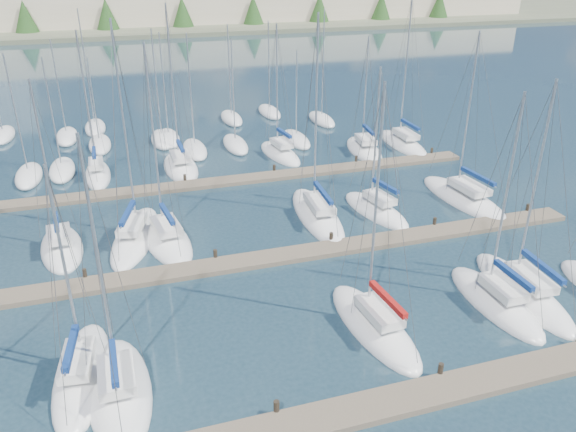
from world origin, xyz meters
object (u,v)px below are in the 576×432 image
object	(u,v)px
sailboat_c	(119,390)
sailboat_f	(523,291)
sailboat_k	(317,215)
sailboat_i	(135,236)
sailboat_h	(62,248)
sailboat_e	(495,302)
sailboat_q	(364,149)
sailboat_l	(376,210)
sailboat_j	(166,239)
sailboat_d	(374,325)
sailboat_o	(181,167)
sailboat_p	(280,153)
sailboat_m	(463,198)
sailboat_b	(82,374)
sailboat_n	(98,174)
sailboat_r	(403,143)

from	to	relation	value
sailboat_c	sailboat_f	size ratio (longest dim) A/B	0.98
sailboat_c	sailboat_k	size ratio (longest dim) A/B	0.84
sailboat_i	sailboat_h	size ratio (longest dim) A/B	1.27
sailboat_e	sailboat_q	size ratio (longest dim) A/B	1.09
sailboat_l	sailboat_j	distance (m)	15.89
sailboat_c	sailboat_d	world-z (taller)	sailboat_d
sailboat_o	sailboat_p	world-z (taller)	sailboat_o
sailboat_c	sailboat_k	distance (m)	21.09
sailboat_o	sailboat_d	bearing A→B (deg)	-77.68
sailboat_e	sailboat_m	bearing A→B (deg)	63.50
sailboat_b	sailboat_i	size ratio (longest dim) A/B	0.73
sailboat_f	sailboat_h	xyz separation A→B (m)	(-26.04, 13.70, 0.00)
sailboat_b	sailboat_c	xyz separation A→B (m)	(1.63, -1.60, 0.01)
sailboat_n	sailboat_l	world-z (taller)	sailboat_n
sailboat_l	sailboat_p	distance (m)	15.26
sailboat_f	sailboat_p	bearing A→B (deg)	107.27
sailboat_j	sailboat_q	xyz separation A→B (m)	(21.05, 13.52, -0.01)
sailboat_m	sailboat_j	distance (m)	23.63
sailboat_e	sailboat_h	world-z (taller)	sailboat_e
sailboat_r	sailboat_d	world-z (taller)	sailboat_r
sailboat_f	sailboat_o	size ratio (longest dim) A/B	0.87
sailboat_k	sailboat_q	xyz separation A→B (m)	(9.76, 13.01, -0.01)
sailboat_r	sailboat_l	world-z (taller)	sailboat_r
sailboat_d	sailboat_n	bearing A→B (deg)	112.31
sailboat_c	sailboat_k	world-z (taller)	sailboat_k
sailboat_c	sailboat_o	bearing A→B (deg)	75.73
sailboat_r	sailboat_f	size ratio (longest dim) A/B	1.16
sailboat_b	sailboat_c	bearing A→B (deg)	-37.97
sailboat_b	sailboat_o	xyz separation A→B (m)	(8.17, 26.71, 0.02)
sailboat_j	sailboat_l	bearing A→B (deg)	-7.66
sailboat_d	sailboat_o	world-z (taller)	sailboat_o
sailboat_d	sailboat_i	size ratio (longest dim) A/B	0.90
sailboat_c	sailboat_l	world-z (taller)	sailboat_c
sailboat_r	sailboat_d	size ratio (longest dim) A/B	1.11
sailboat_m	sailboat_o	world-z (taller)	sailboat_o
sailboat_i	sailboat_p	xyz separation A→B (m)	(14.71, 13.86, -0.00)
sailboat_l	sailboat_q	size ratio (longest dim) A/B	1.00
sailboat_d	sailboat_j	distance (m)	16.37
sailboat_c	sailboat_b	bearing A→B (deg)	134.25
sailboat_n	sailboat_f	world-z (taller)	sailboat_n
sailboat_m	sailboat_h	size ratio (longest dim) A/B	1.14
sailboat_f	sailboat_m	bearing A→B (deg)	75.06
sailboat_l	sailboat_h	size ratio (longest dim) A/B	0.97
sailboat_q	sailboat_f	bearing A→B (deg)	-86.13
sailboat_k	sailboat_j	world-z (taller)	sailboat_k
sailboat_i	sailboat_f	bearing A→B (deg)	-18.08
sailboat_q	sailboat_l	bearing A→B (deg)	-102.92
sailboat_r	sailboat_f	world-z (taller)	sailboat_r
sailboat_h	sailboat_k	size ratio (longest dim) A/B	0.79
sailboat_b	sailboat_f	bearing A→B (deg)	5.99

